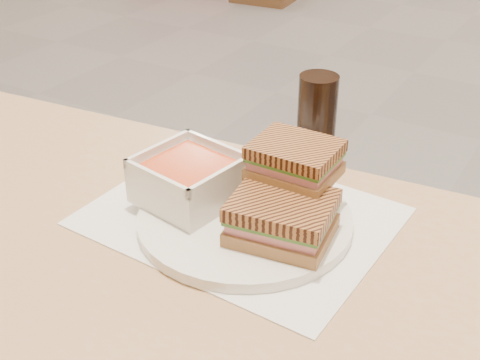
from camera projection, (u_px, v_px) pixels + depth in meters
The scene contains 7 objects.
main_table at pixel (142, 336), 0.84m from camera, with size 1.26×0.82×0.75m.
tray_liner at pixel (240, 216), 0.87m from camera, with size 0.40×0.32×0.00m.
plate at pixel (245, 219), 0.85m from camera, with size 0.29×0.29×0.02m.
soup_bowl at pixel (189, 181), 0.87m from camera, with size 0.14×0.14×0.07m.
panini_lower at pixel (282, 218), 0.79m from camera, with size 0.14×0.12×0.06m.
panini_upper at pixel (295, 160), 0.82m from camera, with size 0.11×0.09×0.05m.
cola_glass at pixel (317, 116), 1.00m from camera, with size 0.06×0.06×0.13m.
Camera 1 is at (0.38, -2.60, 1.24)m, focal length 47.59 mm.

